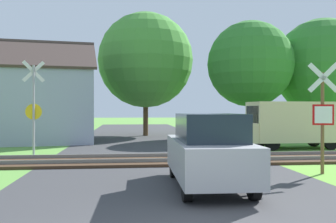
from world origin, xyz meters
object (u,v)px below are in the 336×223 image
house (34,104)px  mail_truck (291,123)px  crossing_sign_far (34,104)px  tree_center (146,60)px  tree_right (250,64)px  stop_sign_near (323,113)px  tree_far (322,67)px  parked_car (208,151)px

house → mail_truck: house is taller
crossing_sign_far → house: size_ratio=0.51×
house → tree_center: size_ratio=0.86×
tree_right → tree_center: size_ratio=0.89×
tree_right → tree_center: (-6.86, 2.45, 0.47)m
stop_sign_near → house: 16.13m
tree_far → mail_truck: bearing=-126.9°
tree_center → crossing_sign_far: bearing=-114.4°
stop_sign_near → parked_car: bearing=33.7°
crossing_sign_far → parked_car: crossing_sign_far is taller
house → tree_center: (6.62, 4.52, 3.18)m
mail_truck → house: bearing=67.9°
tree_far → parked_car: tree_far is taller
house → parked_car: (7.24, -13.31, -1.31)m
stop_sign_near → crossing_sign_far: crossing_sign_far is taller
tree_far → mail_truck: 10.35m
crossing_sign_far → parked_car: size_ratio=0.95×
tree_right → mail_truck: 7.93m
crossing_sign_far → parked_car: bearing=-64.3°
stop_sign_near → tree_center: size_ratio=0.37×
stop_sign_near → tree_far: tree_far is taller
house → tree_center: bearing=26.1°
house → tree_center: tree_center is taller
stop_sign_near → tree_far: (8.00, 14.63, 3.09)m
tree_right → mail_truck: tree_right is taller
crossing_sign_far → tree_right: tree_right is taller
mail_truck → crossing_sign_far: bearing=96.9°
stop_sign_near → mail_truck: 7.23m
mail_truck → parked_car: size_ratio=1.22×
house → crossing_sign_far: bearing=-84.9°
tree_far → tree_right: size_ratio=1.06×
house → mail_truck: (13.12, -4.95, -0.96)m
house → tree_far: tree_far is taller
stop_sign_near → tree_center: tree_center is taller
stop_sign_near → house: house is taller
tree_far → tree_right: (-5.46, -0.72, 0.04)m
tree_center → parked_car: 18.40m
parked_car → tree_right: bearing=69.4°
crossing_sign_far → parked_car: 8.85m
parked_car → house: bearing=120.0°
tree_right → house: bearing=-171.3°
crossing_sign_far → tree_far: 19.96m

